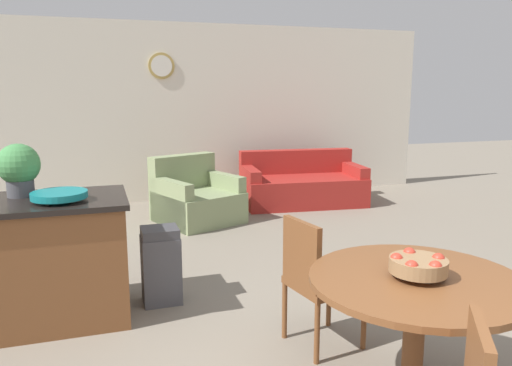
% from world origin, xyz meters
% --- Properties ---
extents(wall_back, '(8.00, 0.09, 2.70)m').
position_xyz_m(wall_back, '(-0.00, 6.40, 1.35)').
color(wall_back, silver).
rests_on(wall_back, ground_plane).
extents(dining_table, '(1.13, 1.13, 0.75)m').
position_xyz_m(dining_table, '(0.18, 0.76, 0.58)').
color(dining_table, brown).
rests_on(dining_table, ground_plane).
extents(dining_chair_far_side, '(0.49, 0.49, 0.89)m').
position_xyz_m(dining_chair_far_side, '(-0.05, 1.53, 0.50)').
color(dining_chair_far_side, brown).
rests_on(dining_chair_far_side, ground_plane).
extents(fruit_bowl, '(0.30, 0.30, 0.13)m').
position_xyz_m(fruit_bowl, '(0.18, 0.76, 0.82)').
color(fruit_bowl, olive).
rests_on(fruit_bowl, dining_table).
extents(kitchen_island, '(1.18, 0.79, 0.93)m').
position_xyz_m(kitchen_island, '(-1.78, 2.50, 0.47)').
color(kitchen_island, brown).
rests_on(kitchen_island, ground_plane).
extents(teal_bowl, '(0.39, 0.39, 0.07)m').
position_xyz_m(teal_bowl, '(-1.65, 2.39, 0.98)').
color(teal_bowl, '#147A7F').
rests_on(teal_bowl, kitchen_island).
extents(potted_plant, '(0.31, 0.31, 0.39)m').
position_xyz_m(potted_plant, '(-1.94, 2.66, 1.15)').
color(potted_plant, '#4C4C51').
rests_on(potted_plant, kitchen_island).
extents(trash_bin, '(0.30, 0.27, 0.63)m').
position_xyz_m(trash_bin, '(-0.94, 2.57, 0.31)').
color(trash_bin, '#47474C').
rests_on(trash_bin, ground_plane).
extents(couch, '(1.87, 1.13, 0.78)m').
position_xyz_m(couch, '(1.55, 5.51, 0.28)').
color(couch, maroon).
rests_on(couch, ground_plane).
extents(armchair, '(1.21, 1.22, 0.85)m').
position_xyz_m(armchair, '(-0.18, 4.99, 0.29)').
color(armchair, gray).
rests_on(armchair, ground_plane).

